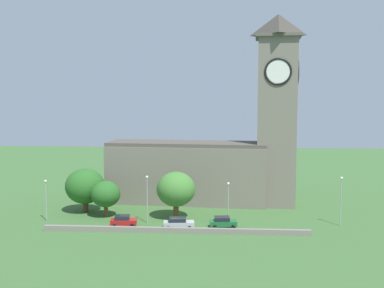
% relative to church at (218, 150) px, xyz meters
% --- Properties ---
extents(ground_plane, '(200.00, 200.00, 0.00)m').
position_rel_church_xyz_m(ground_plane, '(-6.24, -2.11, -10.25)').
color(ground_plane, '#3D6633').
extents(church, '(36.98, 11.62, 35.65)m').
position_rel_church_xyz_m(church, '(0.00, 0.00, 0.00)').
color(church, slate).
rests_on(church, ground).
extents(quay_barrier, '(40.58, 0.70, 0.86)m').
position_rel_church_xyz_m(quay_barrier, '(-6.24, -20.91, -9.82)').
color(quay_barrier, gray).
rests_on(quay_barrier, ground).
extents(car_red, '(4.30, 2.66, 1.77)m').
position_rel_church_xyz_m(car_red, '(-14.88, -17.66, -9.36)').
color(car_red, red).
rests_on(car_red, ground).
extents(car_silver, '(4.94, 2.62, 1.70)m').
position_rel_church_xyz_m(car_silver, '(-5.99, -18.29, -9.39)').
color(car_silver, silver).
rests_on(car_silver, ground).
extents(car_green, '(4.36, 2.64, 1.72)m').
position_rel_church_xyz_m(car_green, '(0.97, -17.30, -9.38)').
color(car_green, '#1E6B38').
rests_on(car_green, ground).
extents(streetlamp_west_end, '(0.44, 0.44, 6.93)m').
position_rel_church_xyz_m(streetlamp_west_end, '(-28.26, -15.39, -5.62)').
color(streetlamp_west_end, '#9EA0A5').
rests_on(streetlamp_west_end, ground).
extents(streetlamp_west_mid, '(0.44, 0.44, 7.82)m').
position_rel_church_xyz_m(streetlamp_west_mid, '(-11.36, -15.51, -5.11)').
color(streetlamp_west_mid, '#9EA0A5').
rests_on(streetlamp_west_mid, ground).
extents(streetlamp_central, '(0.44, 0.44, 6.83)m').
position_rel_church_xyz_m(streetlamp_central, '(1.79, -15.12, -5.67)').
color(streetlamp_central, '#9EA0A5').
rests_on(streetlamp_central, ground).
extents(streetlamp_east_mid, '(0.44, 0.44, 7.94)m').
position_rel_church_xyz_m(streetlamp_east_mid, '(19.68, -15.13, -5.04)').
color(streetlamp_east_mid, '#9EA0A5').
rests_on(streetlamp_east_mid, ground).
extents(tree_churchyard, '(6.53, 6.53, 7.98)m').
position_rel_church_xyz_m(tree_churchyard, '(-6.98, -12.30, -5.24)').
color(tree_churchyard, brown).
rests_on(tree_churchyard, ground).
extents(tree_riverside_east, '(5.01, 5.01, 6.22)m').
position_rel_church_xyz_m(tree_riverside_east, '(-19.09, -12.05, -6.31)').
color(tree_riverside_east, brown).
rests_on(tree_riverside_east, ground).
extents(tree_by_tower, '(6.98, 6.98, 7.82)m').
position_rel_church_xyz_m(tree_by_tower, '(-23.59, -8.92, -5.59)').
color(tree_by_tower, brown).
rests_on(tree_by_tower, ground).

